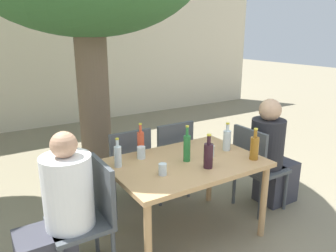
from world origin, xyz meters
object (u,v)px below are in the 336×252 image
Objects in this scene: patio_chair_3 at (170,155)px; soda_bottle_5 at (141,142)px; patio_chair_1 at (256,164)px; person_seated_0 at (59,219)px; person_seated_1 at (271,158)px; wine_bottle_1 at (208,155)px; patio_chair_2 at (127,165)px; drinking_glass_2 at (141,153)px; drinking_glass_0 at (163,169)px; green_bottle_2 at (187,148)px; patio_chair_0 at (90,212)px; dining_table_front at (186,170)px; drinking_glass_1 at (211,151)px; water_bottle_0 at (118,156)px; water_bottle_3 at (227,140)px; amber_bottle_4 at (254,147)px.

soda_bottle_5 is at bearing 31.28° from patio_chair_3.
patio_chair_1 is 2.02m from person_seated_0.
person_seated_1 is 1.12m from wine_bottle_1.
patio_chair_2 is 1.02m from wine_bottle_1.
person_seated_1 is at bearing -10.56° from drinking_glass_2.
soda_bottle_5 is at bearing 82.49° from drinking_glass_0.
patio_chair_0 is at bearing 179.84° from green_bottle_2.
person_seated_1 is at bearing -90.00° from patio_chair_1.
patio_chair_1 is 2.79× the size of green_bottle_2.
green_bottle_2 is (1.14, -0.00, 0.34)m from person_seated_0.
drinking_glass_1 is (0.25, -0.03, 0.14)m from dining_table_front.
person_seated_1 is 10.79× the size of drinking_glass_2.
dining_table_front is at bearing 90.00° from person_seated_1.
person_seated_1 reaches higher than water_bottle_0.
patio_chair_3 reaches higher than dining_table_front.
patio_chair_3 is 2.79× the size of green_bottle_2.
wine_bottle_1 is (-1.05, -0.22, 0.32)m from person_seated_1.
person_seated_1 is at bearing 141.67° from patio_chair_3.
water_bottle_0 is 1.07m from water_bottle_3.
patio_chair_1 is 9.49× the size of drinking_glass_0.
patio_chair_2 is 9.49× the size of drinking_glass_0.
soda_bottle_5 is at bearing 112.83° from person_seated_0.
water_bottle_0 is 0.85× the size of soda_bottle_5.
drinking_glass_0 is at bearing -157.74° from green_bottle_2.
person_seated_1 is at bearing -0.00° from dining_table_front.
drinking_glass_0 is at bearing -168.89° from water_bottle_3.
drinking_glass_1 is (0.51, -0.40, -0.06)m from soda_bottle_5.
drinking_glass_2 reaches higher than dining_table_front.
amber_bottle_4 is at bearing 129.03° from patio_chair_1.
dining_table_front is 0.75m from patio_chair_3.
patio_chair_0 is 3.33× the size of water_bottle_3.
water_bottle_3 is at bearing 2.55° from dining_table_front.
water_bottle_0 is (0.34, 0.20, 0.32)m from patio_chair_0.
water_bottle_0 is 0.76m from wine_bottle_1.
patio_chair_3 is 1.01m from water_bottle_0.
patio_chair_1 and patio_chair_3 have the same top height.
patio_chair_2 is 0.93m from drinking_glass_1.
soda_bottle_5 is at bearing 64.35° from drinking_glass_2.
dining_table_front is at bearing 90.00° from person_seated_0.
dining_table_front is 0.90m from patio_chair_0.
drinking_glass_2 is (0.25, 0.06, -0.04)m from water_bottle_0.
soda_bottle_5 reaches higher than drinking_glass_0.
water_bottle_3 reaches higher than water_bottle_0.
water_bottle_3 is 2.52× the size of drinking_glass_1.
dining_table_front is at bearing 164.12° from green_bottle_2.
water_bottle_3 is 2.48× the size of drinking_glass_2.
patio_chair_1 is 3.58× the size of water_bottle_0.
patio_chair_3 reaches higher than drinking_glass_2.
amber_bottle_4 is at bearing -23.87° from water_bottle_0.
amber_bottle_4 is at bearing 106.12° from patio_chair_3.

